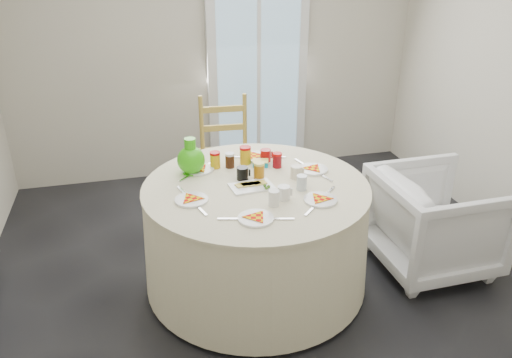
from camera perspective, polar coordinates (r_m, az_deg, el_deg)
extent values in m
plane|color=black|center=(3.64, 1.79, -11.38)|extent=(4.00, 4.00, 0.00)
cube|color=#BCB5A3|center=(4.95, -4.60, 15.05)|extent=(4.00, 0.02, 2.60)
cube|color=silver|center=(5.03, 0.19, 12.40)|extent=(1.00, 0.08, 2.10)
cylinder|color=beige|center=(3.42, 0.00, -6.46)|extent=(1.52, 1.52, 0.77)
imported|color=white|center=(3.81, 19.77, -4.26)|extent=(0.75, 0.80, 0.81)
cube|color=#0485AD|center=(3.49, 0.51, 1.89)|extent=(0.13, 0.11, 0.04)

